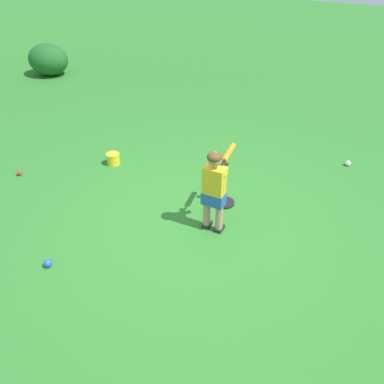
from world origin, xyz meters
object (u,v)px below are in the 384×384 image
at_px(child_batter, 215,184).
at_px(toy_bucket, 113,159).
at_px(play_ball_far_left, 348,163).
at_px(play_ball_by_bucket, 48,263).
at_px(batting_tee, 224,197).
at_px(play_ball_near_batter, 19,173).

xyz_separation_m(child_batter, toy_bucket, (0.59, 2.15, -0.55)).
xyz_separation_m(play_ball_far_left, play_ball_by_bucket, (-4.07, 2.29, 0.00)).
bearing_deg(toy_bucket, batting_tee, -91.57).
bearing_deg(play_ball_far_left, child_batter, 157.07).
distance_m(play_ball_by_bucket, toy_bucket, 2.35).
height_order(child_batter, play_ball_by_bucket, child_batter).
distance_m(child_batter, play_ball_far_left, 2.78).
height_order(play_ball_far_left, play_ball_near_batter, play_ball_far_left).
xyz_separation_m(child_batter, play_ball_by_bucket, (-1.57, 1.23, -0.60)).
bearing_deg(child_batter, batting_tee, 13.49).
bearing_deg(child_batter, play_ball_near_batter, 97.73).
relative_size(play_ball_far_left, play_ball_near_batter, 1.16).
height_order(play_ball_by_bucket, toy_bucket, toy_bucket).
relative_size(play_ball_far_left, toy_bucket, 0.41).
bearing_deg(play_ball_near_batter, play_ball_far_left, -55.14).
bearing_deg(child_batter, play_ball_far_left, -22.93).
height_order(child_batter, toy_bucket, child_batter).
relative_size(play_ball_near_batter, toy_bucket, 0.35).
xyz_separation_m(child_batter, play_ball_near_batter, (-0.43, 3.14, -0.61)).
height_order(child_batter, play_ball_far_left, child_batter).
relative_size(play_ball_far_left, batting_tee, 0.14).
bearing_deg(play_ball_near_batter, batting_tee, -72.25).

